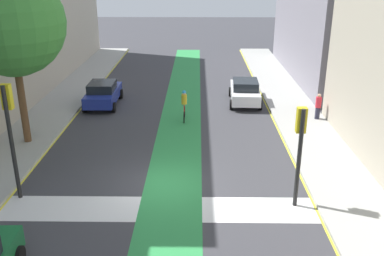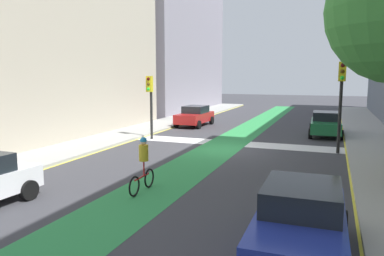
# 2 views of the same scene
# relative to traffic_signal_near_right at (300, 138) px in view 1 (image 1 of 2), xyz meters

# --- Properties ---
(ground_plane) EXTENTS (120.00, 120.00, 0.00)m
(ground_plane) POSITION_rel_traffic_signal_near_right_xyz_m (-5.22, 1.53, -2.73)
(ground_plane) COLOR #38383D
(bike_lane_paint) EXTENTS (2.40, 60.00, 0.01)m
(bike_lane_paint) POSITION_rel_traffic_signal_near_right_xyz_m (-4.76, 1.53, -2.73)
(bike_lane_paint) COLOR #2D8C47
(bike_lane_paint) RESTS_ON ground_plane
(crosswalk_band) EXTENTS (12.00, 1.80, 0.01)m
(crosswalk_band) POSITION_rel_traffic_signal_near_right_xyz_m (-5.22, -0.47, -2.73)
(crosswalk_band) COLOR silver
(crosswalk_band) RESTS_ON ground_plane
(curb_stripe_left) EXTENTS (0.16, 60.00, 0.01)m
(curb_stripe_left) POSITION_rel_traffic_signal_near_right_xyz_m (-11.22, 1.53, -2.73)
(curb_stripe_left) COLOR yellow
(curb_stripe_left) RESTS_ON ground_plane
(sidewalk_right) EXTENTS (3.00, 60.00, 0.15)m
(sidewalk_right) POSITION_rel_traffic_signal_near_right_xyz_m (2.28, 1.53, -2.66)
(sidewalk_right) COLOR #9E9E99
(sidewalk_right) RESTS_ON ground_plane
(curb_stripe_right) EXTENTS (0.16, 60.00, 0.01)m
(curb_stripe_right) POSITION_rel_traffic_signal_near_right_xyz_m (0.78, 1.53, -2.73)
(curb_stripe_right) COLOR yellow
(curb_stripe_right) RESTS_ON ground_plane
(traffic_signal_near_right) EXTENTS (0.35, 0.52, 3.88)m
(traffic_signal_near_right) POSITION_rel_traffic_signal_near_right_xyz_m (0.00, 0.00, 0.00)
(traffic_signal_near_right) COLOR black
(traffic_signal_near_right) RESTS_ON ground_plane
(traffic_signal_near_left) EXTENTS (0.35, 0.52, 4.58)m
(traffic_signal_near_left) POSITION_rel_traffic_signal_near_right_xyz_m (-10.77, 0.44, 0.46)
(traffic_signal_near_left) COLOR black
(traffic_signal_near_left) RESTS_ON ground_plane
(car_blue_left_far) EXTENTS (2.06, 4.22, 1.57)m
(car_blue_left_far) POSITION_rel_traffic_signal_near_right_xyz_m (-9.90, 12.23, -1.93)
(car_blue_left_far) COLOR navy
(car_blue_left_far) RESTS_ON ground_plane
(car_white_right_far) EXTENTS (2.19, 4.28, 1.57)m
(car_white_right_far) POSITION_rel_traffic_signal_near_right_xyz_m (-0.63, 12.85, -1.93)
(car_white_right_far) COLOR silver
(car_white_right_far) RESTS_ON ground_plane
(cyclist_in_lane) EXTENTS (0.32, 1.73, 1.86)m
(cyclist_in_lane) POSITION_rel_traffic_signal_near_right_xyz_m (-4.53, 9.38, -1.76)
(cyclist_in_lane) COLOR black
(cyclist_in_lane) RESTS_ON ground_plane
(pedestrian_sidewalk_right_a) EXTENTS (0.34, 0.34, 1.52)m
(pedestrian_sidewalk_right_a) POSITION_rel_traffic_signal_near_right_xyz_m (3.27, 9.36, -1.82)
(pedestrian_sidewalk_right_a) COLOR #262638
(pedestrian_sidewalk_right_a) RESTS_ON sidewalk_right
(street_tree_near) EXTENTS (5.05, 5.05, 8.49)m
(street_tree_near) POSITION_rel_traffic_signal_near_right_xyz_m (-12.46, 5.74, 3.36)
(street_tree_near) COLOR brown
(street_tree_near) RESTS_ON sidewalk_left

